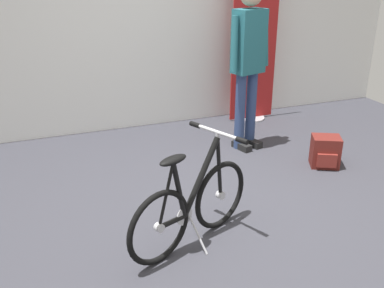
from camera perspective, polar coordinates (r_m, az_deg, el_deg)
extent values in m
plane|color=#38383F|center=(3.61, 3.17, -9.03)|extent=(6.92, 6.92, 0.00)
cube|color=white|center=(5.25, -7.10, 18.03)|extent=(6.92, 0.10, 2.97)
cylinder|color=#B7B7BC|center=(5.78, 7.63, 3.43)|extent=(0.36, 0.36, 0.02)
cube|color=#A51E1E|center=(5.56, 8.10, 11.98)|extent=(0.60, 0.02, 1.73)
torus|color=black|center=(3.32, 3.73, -6.65)|extent=(0.50, 0.26, 0.53)
cylinder|color=#B7B7BC|center=(3.32, 3.73, -6.65)|extent=(0.08, 0.07, 0.06)
torus|color=black|center=(2.95, -4.29, -10.81)|extent=(0.50, 0.26, 0.53)
cylinder|color=#B7B7BC|center=(2.95, -4.29, -10.81)|extent=(0.08, 0.07, 0.06)
cylinder|color=black|center=(3.02, -2.60, -10.06)|extent=(0.23, 0.13, 0.05)
cylinder|color=black|center=(3.07, 1.19, -4.26)|extent=(0.35, 0.19, 0.52)
cylinder|color=black|center=(2.95, -1.71, -6.07)|extent=(0.14, 0.09, 0.45)
cylinder|color=black|center=(3.02, -2.60, -10.06)|extent=(0.22, 0.12, 0.04)
cylinder|color=black|center=(3.20, 3.54, -3.05)|extent=(0.08, 0.06, 0.48)
cylinder|color=black|center=(2.88, -3.40, -6.74)|extent=(0.15, 0.08, 0.43)
ellipsoid|color=black|center=(2.81, -2.49, -2.10)|extent=(0.24, 0.17, 0.05)
cylinder|color=#B7B7BC|center=(3.08, 3.36, 1.19)|extent=(0.03, 0.03, 0.04)
cylinder|color=#B7B7BC|center=(3.07, 3.37, 1.54)|extent=(0.21, 0.41, 0.03)
cylinder|color=black|center=(2.94, 6.58, 0.45)|extent=(0.07, 0.10, 0.04)
cylinder|color=black|center=(3.21, 0.42, 2.53)|extent=(0.07, 0.10, 0.04)
cylinder|color=#B7B7BC|center=(3.09, -1.00, -9.34)|extent=(0.13, 0.07, 0.14)
cylinder|color=#B7B7BC|center=(3.14, 0.77, -11.73)|extent=(0.09, 0.18, 0.25)
cylinder|color=navy|center=(4.70, 6.28, 4.19)|extent=(0.11, 0.11, 0.83)
cube|color=black|center=(4.80, 6.49, -0.26)|extent=(0.15, 0.26, 0.07)
cylinder|color=navy|center=(4.81, 7.69, 4.54)|extent=(0.11, 0.11, 0.83)
cube|color=black|center=(4.90, 7.87, 0.17)|extent=(0.15, 0.26, 0.07)
cube|color=#23606B|center=(4.58, 7.43, 13.11)|extent=(0.36, 0.28, 0.64)
cylinder|color=#23606B|center=(4.43, 5.54, 12.86)|extent=(0.10, 0.12, 0.54)
cylinder|color=#23606B|center=(4.72, 9.47, 13.26)|extent=(0.13, 0.12, 0.54)
cube|color=maroon|center=(4.53, 16.97, -0.92)|extent=(0.34, 0.31, 0.31)
cube|color=maroon|center=(4.44, 17.18, -2.11)|extent=(0.18, 0.11, 0.14)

